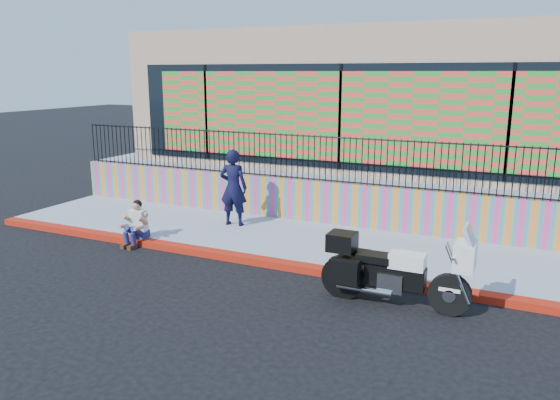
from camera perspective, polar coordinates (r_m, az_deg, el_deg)
The scene contains 10 objects.
ground at distance 11.67m, azimuth -0.68°, elevation -6.97°, with size 90.00×90.00×0.00m, color black.
red_curb at distance 11.64m, azimuth -0.68°, elevation -6.62°, with size 16.00×0.30×0.15m, color #A5140B.
sidewalk at distance 13.07m, azimuth 2.47°, elevation -4.39°, with size 16.00×3.00×0.15m, color #9099AD.
mural_wall at distance 14.34m, azimuth 4.95°, elevation -0.24°, with size 16.00×0.20×1.10m, color #EA3D87.
metal_fence at distance 14.12m, azimuth 5.04°, elevation 4.30°, with size 15.80×0.04×1.20m, color black, non-canonical shape.
elevated_platform at distance 19.13m, azimuth 10.23°, elevation 2.77°, with size 16.00×10.00×1.25m, color #9099AD.
storefront_building at distance 18.63m, azimuth 10.39°, elevation 10.62°, with size 14.00×8.06×4.00m.
police_motorcycle at distance 9.81m, azimuth 11.69°, elevation -7.02°, with size 2.60×0.86×1.62m.
police_officer at distance 14.04m, azimuth -4.89°, elevation 1.31°, with size 0.72×0.47×1.98m, color black.
seated_man at distance 13.35m, azimuth -14.93°, elevation -2.78°, with size 0.54×0.71×1.06m.
Camera 1 is at (4.76, -9.87, 4.03)m, focal length 35.00 mm.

